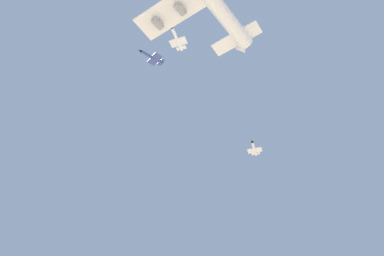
# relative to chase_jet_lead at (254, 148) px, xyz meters

# --- Properties ---
(chase_jet_lead) EXTENTS (13.27, 12.36, 4.00)m
(chase_jet_lead) POSITION_rel_chase_jet_lead_xyz_m (0.00, 0.00, 0.00)
(chase_jet_lead) COLOR silver
(chase_jet_right_wing) EXTENTS (13.46, 12.12, 4.00)m
(chase_jet_right_wing) POSITION_rel_chase_jet_lead_xyz_m (65.29, 28.18, 22.26)
(chase_jet_right_wing) COLOR silver
(chase_jet_trailing) EXTENTS (15.27, 8.48, 4.00)m
(chase_jet_trailing) POSITION_rel_chase_jet_lead_xyz_m (68.25, 5.89, 30.19)
(chase_jet_trailing) COLOR #38478C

